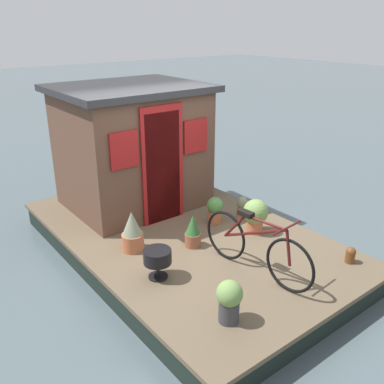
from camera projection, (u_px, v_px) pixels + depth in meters
name	position (u px, v px, depth m)	size (l,w,h in m)	color
ground_plane	(184.00, 253.00, 6.40)	(60.00, 60.00, 0.00)	#4C5B60
houseboat_deck	(184.00, 242.00, 6.33)	(5.00, 3.07, 0.36)	brown
houseboat_cabin	(133.00, 146.00, 6.91)	(1.92, 2.28, 1.98)	brown
bicycle	(256.00, 247.00, 5.11)	(1.65, 0.50, 0.79)	black
potted_plant_fern	(132.00, 232.00, 5.67)	(0.30, 0.30, 0.57)	#B2603D
potted_plant_mint	(215.00, 209.00, 6.47)	(0.25, 0.25, 0.42)	#B2603D
potted_plant_thyme	(229.00, 300.00, 4.30)	(0.28, 0.28, 0.48)	#38383D
potted_plant_lavender	(255.00, 214.00, 6.16)	(0.37, 0.37, 0.51)	#B2603D
potted_plant_geranium	(193.00, 231.00, 5.79)	(0.23, 0.23, 0.46)	#935138
potted_plant_succulent	(242.00, 207.00, 6.66)	(0.17, 0.17, 0.36)	#C6754C
charcoal_grill	(157.00, 258.00, 5.05)	(0.34, 0.34, 0.38)	black
mooring_bollard	(351.00, 254.00, 5.43)	(0.13, 0.13, 0.22)	brown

